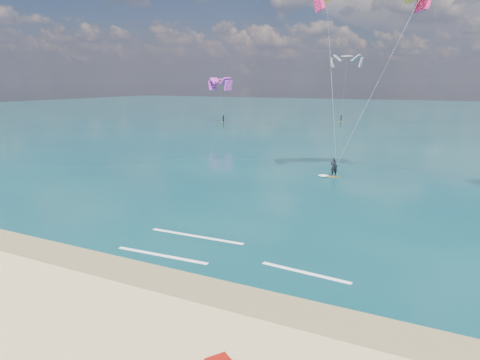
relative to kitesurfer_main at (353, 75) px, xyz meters
name	(u,v)px	position (x,y,z in m)	size (l,w,h in m)	color
ground	(347,154)	(-3.47, 15.50, -9.14)	(320.00, 320.00, 0.00)	tan
wet_sand_strip	(161,278)	(-3.47, -21.50, -9.13)	(320.00, 2.40, 0.01)	olive
sea	(404,116)	(-3.47, 79.50, -9.12)	(320.00, 200.00, 0.04)	#0A323C
kitesurfer_main	(353,75)	(0.00, 0.00, 0.00)	(10.41, 7.89, 17.65)	gold
shoreline_foam	(212,252)	(-2.85, -17.96, -9.09)	(12.09, 3.59, 0.01)	white
distant_kites	(410,98)	(-0.17, 52.53, -3.54)	(68.61, 32.45, 13.52)	#348430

